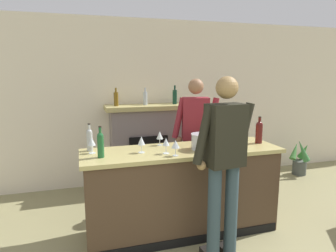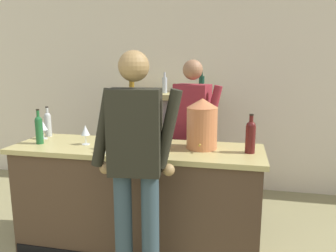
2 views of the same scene
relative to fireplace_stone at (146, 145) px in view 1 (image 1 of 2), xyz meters
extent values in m
cube|color=#EEE2C5|center=(0.22, 0.26, 0.68)|extent=(12.00, 0.07, 2.75)
cube|color=#473322|center=(0.08, -1.58, -0.21)|extent=(2.21, 0.63, 0.97)
cube|color=tan|center=(0.08, -1.58, 0.30)|extent=(2.28, 0.70, 0.04)
cube|color=black|center=(0.08, -1.90, -0.64)|extent=(2.17, 0.01, 0.10)
cube|color=slate|center=(0.00, 0.01, -0.05)|extent=(1.13, 0.44, 1.30)
cube|color=black|center=(0.00, -0.23, -0.22)|extent=(0.62, 0.02, 0.83)
cube|color=tan|center=(0.00, -0.01, 0.64)|extent=(1.29, 0.52, 0.07)
cylinder|color=brown|center=(-0.47, -0.01, 0.78)|extent=(0.07, 0.07, 0.21)
cylinder|color=brown|center=(-0.47, -0.01, 0.92)|extent=(0.03, 0.03, 0.07)
cylinder|color=#ABB6C1|center=(0.00, -0.01, 0.78)|extent=(0.07, 0.07, 0.21)
cylinder|color=#ABB6C1|center=(0.00, -0.01, 0.92)|extent=(0.03, 0.03, 0.07)
cylinder|color=#133727|center=(0.50, -0.01, 0.79)|extent=(0.07, 0.07, 0.23)
cylinder|color=#133727|center=(0.50, -0.01, 0.94)|extent=(0.03, 0.03, 0.08)
cylinder|color=#474E47|center=(2.86, -0.29, -0.56)|extent=(0.25, 0.25, 0.26)
cylinder|color=#332319|center=(2.86, -0.29, -0.44)|extent=(0.22, 0.22, 0.02)
cone|color=#3C873A|center=(2.95, -0.27, -0.26)|extent=(0.16, 0.26, 0.33)
cone|color=#42813A|center=(2.81, -0.20, -0.26)|extent=(0.32, 0.27, 0.34)
cone|color=#3A7D3F|center=(2.81, -0.40, -0.21)|extent=(0.30, 0.22, 0.42)
cylinder|color=#2E4147|center=(0.39, -2.21, -0.19)|extent=(0.13, 0.13, 1.00)
cube|color=black|center=(0.38, -2.14, -0.66)|extent=(0.13, 0.25, 0.07)
cylinder|color=#2E4147|center=(0.19, -2.23, -0.19)|extent=(0.13, 0.13, 1.00)
cube|color=black|center=(0.29, -2.22, 0.60)|extent=(0.38, 0.26, 0.60)
cylinder|color=black|center=(0.51, -2.18, 0.62)|extent=(0.20, 0.08, 0.57)
sphere|color=olive|center=(0.51, -2.16, 0.32)|extent=(0.09, 0.09, 0.09)
cylinder|color=black|center=(0.05, -2.23, 0.62)|extent=(0.20, 0.08, 0.57)
sphere|color=olive|center=(0.05, -2.21, 0.32)|extent=(0.09, 0.09, 0.09)
sphere|color=olive|center=(0.29, -2.22, 1.05)|extent=(0.21, 0.21, 0.21)
cylinder|color=#383548|center=(0.41, -0.90, -0.21)|extent=(0.13, 0.13, 0.96)
cube|color=black|center=(0.39, -0.96, -0.66)|extent=(0.16, 0.26, 0.07)
cylinder|color=#383548|center=(0.60, -0.95, -0.21)|extent=(0.13, 0.13, 0.96)
cube|color=black|center=(0.58, -1.02, -0.66)|extent=(0.16, 0.26, 0.07)
cube|color=maroon|center=(0.50, -0.92, 0.56)|extent=(0.40, 0.30, 0.58)
cylinder|color=maroon|center=(0.28, -0.88, 0.57)|extent=(0.20, 0.08, 0.57)
sphere|color=#976948|center=(0.27, -0.90, 0.27)|extent=(0.09, 0.09, 0.09)
cylinder|color=maroon|center=(0.72, -1.00, 0.57)|extent=(0.20, 0.08, 0.57)
sphere|color=#976948|center=(0.72, -1.02, 0.27)|extent=(0.09, 0.09, 0.09)
sphere|color=#976948|center=(0.50, -0.92, 1.00)|extent=(0.21, 0.21, 0.21)
cylinder|color=#C97546|center=(0.67, -1.52, 0.51)|extent=(0.27, 0.27, 0.37)
cone|color=#C97546|center=(0.67, -1.52, 0.73)|extent=(0.28, 0.28, 0.08)
cylinder|color=#B29333|center=(0.67, -1.67, 0.39)|extent=(0.02, 0.04, 0.02)
cylinder|color=silver|center=(0.29, -1.65, 0.41)|extent=(0.24, 0.24, 0.17)
cylinder|color=silver|center=(0.29, -1.65, 0.50)|extent=(0.25, 0.25, 0.01)
cylinder|color=#ADB1AF|center=(-0.94, -1.36, 0.43)|extent=(0.07, 0.07, 0.22)
sphere|color=#ADB1AF|center=(-0.94, -1.36, 0.54)|extent=(0.06, 0.06, 0.06)
cylinder|color=#ADB1AF|center=(-0.94, -1.36, 0.58)|extent=(0.03, 0.03, 0.08)
cylinder|color=black|center=(-0.94, -1.36, 0.63)|extent=(0.03, 0.03, 0.01)
cylinder|color=#1D592B|center=(-0.84, -1.66, 0.44)|extent=(0.07, 0.07, 0.23)
sphere|color=#1D592B|center=(-0.84, -1.66, 0.55)|extent=(0.06, 0.06, 0.06)
cylinder|color=#1D592B|center=(-0.84, -1.66, 0.60)|extent=(0.03, 0.03, 0.09)
cylinder|color=black|center=(-0.84, -1.66, 0.65)|extent=(0.03, 0.03, 0.01)
cylinder|color=#4C1513|center=(1.09, -1.57, 0.44)|extent=(0.08, 0.08, 0.23)
sphere|color=#4C1513|center=(1.09, -1.57, 0.56)|extent=(0.08, 0.08, 0.08)
cylinder|color=#4C1513|center=(1.09, -1.57, 0.60)|extent=(0.03, 0.03, 0.09)
cylinder|color=black|center=(1.09, -1.57, 0.65)|extent=(0.04, 0.04, 0.01)
cylinder|color=silver|center=(-0.92, -1.47, 0.33)|extent=(0.08, 0.08, 0.01)
cylinder|color=silver|center=(-0.92, -1.47, 0.37)|extent=(0.01, 0.01, 0.08)
cone|color=silver|center=(-0.92, -1.47, 0.46)|extent=(0.08, 0.08, 0.09)
cylinder|color=silver|center=(-0.40, -1.60, 0.33)|extent=(0.07, 0.07, 0.01)
cylinder|color=silver|center=(-0.40, -1.60, 0.37)|extent=(0.01, 0.01, 0.08)
cone|color=silver|center=(-0.40, -1.60, 0.46)|extent=(0.08, 0.08, 0.09)
cylinder|color=silver|center=(-0.15, -1.71, 0.33)|extent=(0.07, 0.07, 0.01)
cylinder|color=silver|center=(-0.15, -1.71, 0.37)|extent=(0.01, 0.01, 0.08)
cone|color=silver|center=(-0.15, -1.71, 0.46)|extent=(0.08, 0.08, 0.08)
cylinder|color=silver|center=(-0.08, -1.83, 0.33)|extent=(0.06, 0.06, 0.01)
cylinder|color=silver|center=(-0.08, -1.83, 0.37)|extent=(0.01, 0.01, 0.08)
cone|color=silver|center=(-0.08, -1.83, 0.45)|extent=(0.09, 0.09, 0.08)
cylinder|color=silver|center=(-0.12, -1.33, 0.33)|extent=(0.06, 0.06, 0.01)
cylinder|color=silver|center=(-0.12, -1.33, 0.37)|extent=(0.01, 0.01, 0.07)
cone|color=silver|center=(-0.12, -1.33, 0.45)|extent=(0.08, 0.08, 0.09)
camera|label=1|loc=(-1.03, -4.72, 1.19)|focal=32.00mm
camera|label=2|loc=(0.98, -4.34, 1.08)|focal=35.00mm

